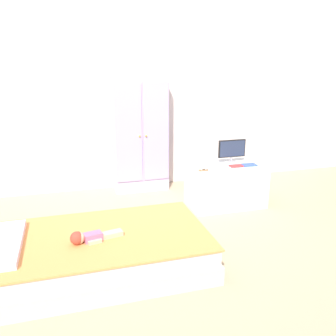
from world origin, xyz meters
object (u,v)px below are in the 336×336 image
object	(u,v)px
wardrobe	(140,133)
book_blue	(249,165)
rocking_horse_toy	(204,166)
bed	(95,253)
book_red	(236,166)
tv_monitor	(232,149)
doll	(87,237)
tv_stand	(226,185)

from	to	relation	value
wardrobe	book_blue	bearing A→B (deg)	-41.42
rocking_horse_toy	bed	bearing A→B (deg)	-147.10
wardrobe	book_red	size ratio (longest dim) A/B	10.28
bed	tv_monitor	world-z (taller)	tv_monitor
doll	book_red	xyz separation A→B (m)	(1.64, 0.90, 0.16)
tv_monitor	tv_stand	bearing A→B (deg)	-139.76
tv_stand	tv_monitor	xyz separation A→B (m)	(0.09, 0.08, 0.38)
tv_stand	rocking_horse_toy	world-z (taller)	rocking_horse_toy
rocking_horse_toy	tv_monitor	bearing A→B (deg)	28.32
wardrobe	rocking_horse_toy	distance (m)	1.06
bed	tv_monitor	distance (m)	1.95
bed	book_red	xyz separation A→B (m)	(1.58, 0.82, 0.34)
doll	book_blue	distance (m)	2.01
doll	rocking_horse_toy	xyz separation A→B (m)	(1.25, 0.86, 0.21)
tv_stand	book_red	size ratio (longest dim) A/B	5.92
doll	tv_monitor	xyz separation A→B (m)	(1.66, 1.08, 0.30)
rocking_horse_toy	book_blue	distance (m)	0.54
doll	book_blue	xyz separation A→B (m)	(1.79, 0.90, 0.16)
wardrobe	bed	bearing A→B (deg)	-113.00
bed	book_blue	bearing A→B (deg)	25.30
tv_monitor	rocking_horse_toy	xyz separation A→B (m)	(-0.41, -0.22, -0.09)
tv_stand	rocking_horse_toy	bearing A→B (deg)	-155.63
tv_stand	rocking_horse_toy	xyz separation A→B (m)	(-0.32, -0.15, 0.29)
tv_stand	doll	bearing A→B (deg)	-147.49
rocking_horse_toy	book_red	distance (m)	0.39
book_red	rocking_horse_toy	bearing A→B (deg)	-173.32
tv_monitor	book_blue	bearing A→B (deg)	-55.62
tv_stand	book_red	world-z (taller)	book_red
tv_monitor	rocking_horse_toy	bearing A→B (deg)	-151.68
wardrobe	book_blue	size ratio (longest dim) A/B	9.05
doll	book_red	world-z (taller)	book_red
bed	wardrobe	xyz separation A→B (m)	(0.72, 1.71, 0.57)
wardrobe	tv_stand	distance (m)	1.22
bed	doll	distance (m)	0.21
wardrobe	book_blue	xyz separation A→B (m)	(1.01, -0.89, -0.23)
book_red	bed	bearing A→B (deg)	-152.62
rocking_horse_toy	book_red	size ratio (longest dim) A/B	0.85
doll	tv_stand	size ratio (longest dim) A/B	0.48
tv_monitor	book_blue	distance (m)	0.26
doll	tv_monitor	bearing A→B (deg)	32.97
doll	tv_monitor	distance (m)	2.01
doll	book_blue	size ratio (longest dim) A/B	2.48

